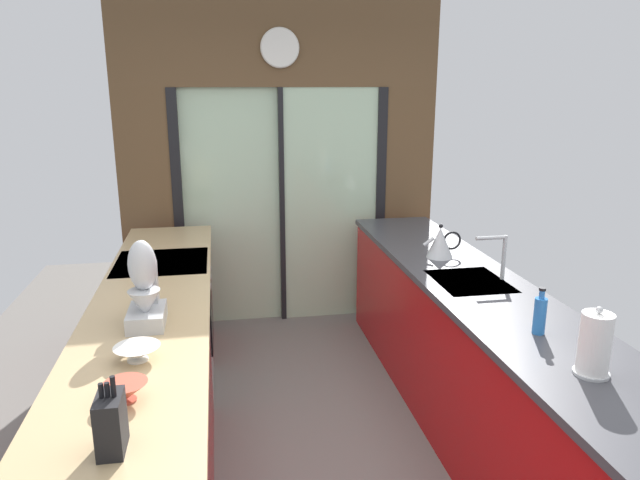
% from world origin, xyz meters
% --- Properties ---
extents(ground_plane, '(5.04, 7.60, 0.02)m').
position_xyz_m(ground_plane, '(0.00, 0.60, -0.01)').
color(ground_plane, slate).
extents(back_wall_unit, '(2.64, 0.12, 2.70)m').
position_xyz_m(back_wall_unit, '(0.00, 2.40, 1.53)').
color(back_wall_unit, brown).
rests_on(back_wall_unit, ground_plane).
extents(left_counter_run, '(0.62, 3.80, 0.92)m').
position_xyz_m(left_counter_run, '(-0.91, 0.13, 0.47)').
color(left_counter_run, '#AD0C0F').
rests_on(left_counter_run, ground_plane).
extents(right_counter_run, '(0.62, 3.80, 0.92)m').
position_xyz_m(right_counter_run, '(0.91, 0.30, 0.46)').
color(right_counter_run, '#AD0C0F').
rests_on(right_counter_run, ground_plane).
extents(sink_faucet, '(0.19, 0.02, 0.27)m').
position_xyz_m(sink_faucet, '(1.06, 0.55, 1.10)').
color(sink_faucet, '#B7BABC').
rests_on(sink_faucet, right_counter_run).
extents(oven_range, '(0.60, 0.60, 0.92)m').
position_xyz_m(oven_range, '(-0.91, 1.25, 0.46)').
color(oven_range, '#B7BABC').
rests_on(oven_range, ground_plane).
extents(mixing_bowl_near, '(0.16, 0.16, 0.07)m').
position_xyz_m(mixing_bowl_near, '(-0.89, -0.48, 0.96)').
color(mixing_bowl_near, '#BC4C38').
rests_on(mixing_bowl_near, left_counter_run).
extents(mixing_bowl_far, '(0.19, 0.19, 0.06)m').
position_xyz_m(mixing_bowl_far, '(-0.89, -0.15, 0.95)').
color(mixing_bowl_far, silver).
rests_on(mixing_bowl_far, left_counter_run).
extents(knife_block, '(0.08, 0.14, 0.25)m').
position_xyz_m(knife_block, '(-0.89, -0.78, 1.02)').
color(knife_block, black).
rests_on(knife_block, left_counter_run).
extents(stand_mixer, '(0.17, 0.27, 0.42)m').
position_xyz_m(stand_mixer, '(-0.89, 0.22, 1.08)').
color(stand_mixer, '#B7BABC').
rests_on(stand_mixer, left_counter_run).
extents(kettle, '(0.26, 0.17, 0.23)m').
position_xyz_m(kettle, '(0.89, 1.04, 1.02)').
color(kettle, '#B7BABC').
rests_on(kettle, right_counter_run).
extents(soap_bottle, '(0.06, 0.06, 0.22)m').
position_xyz_m(soap_bottle, '(0.89, -0.20, 1.01)').
color(soap_bottle, '#286BB7').
rests_on(soap_bottle, right_counter_run).
extents(paper_towel_roll, '(0.14, 0.14, 0.29)m').
position_xyz_m(paper_towel_roll, '(0.89, -0.59, 1.05)').
color(paper_towel_roll, '#B7BABC').
rests_on(paper_towel_roll, right_counter_run).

